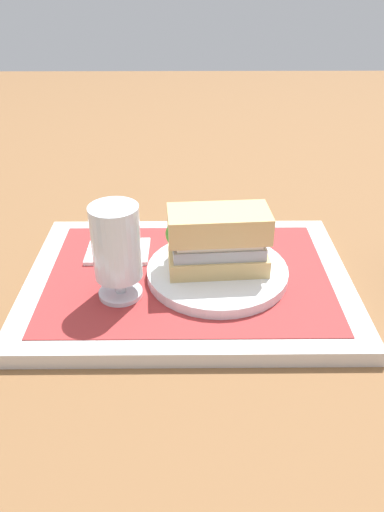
# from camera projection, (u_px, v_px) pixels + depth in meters

# --- Properties ---
(ground_plane) EXTENTS (3.00, 3.00, 0.00)m
(ground_plane) POSITION_uv_depth(u_px,v_px,m) (192.00, 287.00, 0.69)
(ground_plane) COLOR brown
(tray) EXTENTS (0.44, 0.32, 0.02)m
(tray) POSITION_uv_depth(u_px,v_px,m) (192.00, 281.00, 0.69)
(tray) COLOR silver
(tray) RESTS_ON ground_plane
(placemat) EXTENTS (0.38, 0.27, 0.00)m
(placemat) POSITION_uv_depth(u_px,v_px,m) (192.00, 274.00, 0.68)
(placemat) COLOR #9E2D2D
(placemat) RESTS_ON tray
(plate) EXTENTS (0.19, 0.19, 0.01)m
(plate) POSITION_uv_depth(u_px,v_px,m) (221.00, 272.00, 0.67)
(plate) COLOR white
(plate) RESTS_ON placemat
(sandwich) EXTENTS (0.14, 0.07, 0.08)m
(sandwich) POSITION_uv_depth(u_px,v_px,m) (220.00, 240.00, 0.65)
(sandwich) COLOR tan
(sandwich) RESTS_ON plate
(beer_glass) EXTENTS (0.06, 0.06, 0.12)m
(beer_glass) POSITION_uv_depth(u_px,v_px,m) (121.00, 249.00, 0.61)
(beer_glass) COLOR silver
(beer_glass) RESTS_ON placemat
(napkin_folded) EXTENTS (0.09, 0.07, 0.01)m
(napkin_folded) POSITION_uv_depth(u_px,v_px,m) (122.00, 251.00, 0.73)
(napkin_folded) COLOR white
(napkin_folded) RESTS_ON placemat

